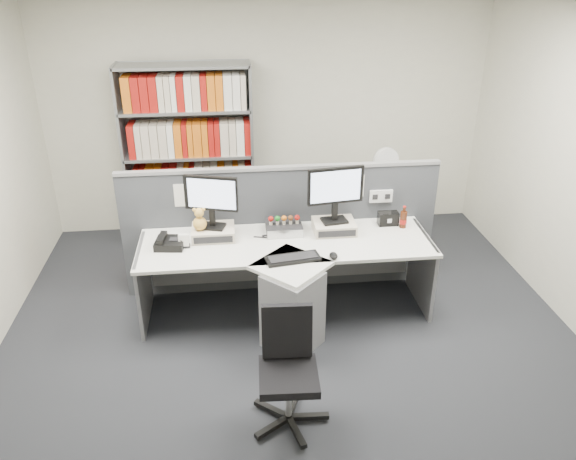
{
  "coord_description": "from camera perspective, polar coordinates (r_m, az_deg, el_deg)",
  "views": [
    {
      "loc": [
        -0.47,
        -3.62,
        3.04
      ],
      "look_at": [
        0.0,
        0.65,
        0.92
      ],
      "focal_mm": 35.36,
      "sensor_mm": 36.0,
      "label": 1
    }
  ],
  "objects": [
    {
      "name": "cola_bottle",
      "position": [
        5.36,
        11.52,
        1.05
      ],
      "size": [
        0.07,
        0.07,
        0.21
      ],
      "color": "#3F190A",
      "rests_on": "desk"
    },
    {
      "name": "desk_fan",
      "position": [
        6.2,
        9.77,
        6.63
      ],
      "size": [
        0.28,
        0.17,
        0.47
      ],
      "color": "white",
      "rests_on": "filing_cabinet"
    },
    {
      "name": "filing_cabinet",
      "position": [
        6.44,
        9.34,
        1.24
      ],
      "size": [
        0.45,
        0.61,
        0.7
      ],
      "color": "gray",
      "rests_on": "ground"
    },
    {
      "name": "partition",
      "position": [
        5.44,
        -0.65,
        0.21
      ],
      "size": [
        3.0,
        0.08,
        1.27
      ],
      "color": "#404248",
      "rests_on": "ground"
    },
    {
      "name": "desktop_pc",
      "position": [
        5.19,
        -0.42,
        0.25
      ],
      "size": [
        0.32,
        0.29,
        0.09
      ],
      "color": "black",
      "rests_on": "desk"
    },
    {
      "name": "mouse",
      "position": [
        4.78,
        4.6,
        -2.58
      ],
      "size": [
        0.07,
        0.11,
        0.04
      ],
      "primitive_type": "ellipsoid",
      "color": "black",
      "rests_on": "desk"
    },
    {
      "name": "desk_calendar",
      "position": [
        5.0,
        -10.43,
        -1.16
      ],
      "size": [
        0.1,
        0.08,
        0.12
      ],
      "color": "black",
      "rests_on": "desk"
    },
    {
      "name": "desk",
      "position": [
        4.96,
        0.07,
        -5.09
      ],
      "size": [
        2.6,
        1.2,
        0.72
      ],
      "color": "white",
      "rests_on": "ground"
    },
    {
      "name": "keyboard",
      "position": [
        4.73,
        0.49,
        -2.87
      ],
      "size": [
        0.48,
        0.24,
        0.03
      ],
      "color": "black",
      "rests_on": "desk"
    },
    {
      "name": "room_shell",
      "position": [
        3.85,
        1.07,
        7.38
      ],
      "size": [
        5.04,
        5.54,
        2.72
      ],
      "color": "beige",
      "rests_on": "ground"
    },
    {
      "name": "office_chair",
      "position": [
        4.04,
        -0.0,
        -13.43
      ],
      "size": [
        0.55,
        0.57,
        0.85
      ],
      "color": "silver",
      "rests_on": "ground"
    },
    {
      "name": "figurines",
      "position": [
        5.13,
        -0.4,
        1.11
      ],
      "size": [
        0.29,
        0.05,
        0.09
      ],
      "color": "beige",
      "rests_on": "desktop_pc"
    },
    {
      "name": "monitor_right",
      "position": [
        5.06,
        4.8,
        4.03
      ],
      "size": [
        0.51,
        0.19,
        0.52
      ],
      "color": "black",
      "rests_on": "monitor_riser_right"
    },
    {
      "name": "monitor_left",
      "position": [
        4.99,
        -7.74,
        3.26
      ],
      "size": [
        0.47,
        0.21,
        0.49
      ],
      "color": "black",
      "rests_on": "monitor_riser_left"
    },
    {
      "name": "ground",
      "position": [
        4.75,
        0.89,
        -13.53
      ],
      "size": [
        5.5,
        5.5,
        0.0
      ],
      "primitive_type": "plane",
      "color": "#2A2C32",
      "rests_on": "ground"
    },
    {
      "name": "desk_phone",
      "position": [
        5.03,
        -11.84,
        -1.25
      ],
      "size": [
        0.27,
        0.25,
        0.11
      ],
      "color": "black",
      "rests_on": "desk"
    },
    {
      "name": "monitor_riser_right",
      "position": [
        5.21,
        4.66,
        0.35
      ],
      "size": [
        0.38,
        0.31,
        0.1
      ],
      "color": "beige",
      "rests_on": "desk"
    },
    {
      "name": "shelving_unit",
      "position": [
        6.42,
        -9.87,
        7.12
      ],
      "size": [
        1.41,
        0.4,
        2.0
      ],
      "color": "gray",
      "rests_on": "ground"
    },
    {
      "name": "monitor_riser_left",
      "position": [
        5.13,
        -7.52,
        -0.24
      ],
      "size": [
        0.38,
        0.31,
        0.1
      ],
      "color": "beige",
      "rests_on": "desk"
    },
    {
      "name": "plush_toy",
      "position": [
        5.04,
        -8.88,
        0.95
      ],
      "size": [
        0.12,
        0.12,
        0.21
      ],
      "color": "gold",
      "rests_on": "monitor_riser_left"
    },
    {
      "name": "speaker",
      "position": [
        5.4,
        10.03,
        1.15
      ],
      "size": [
        0.19,
        0.1,
        0.12
      ],
      "primitive_type": "cube",
      "color": "black",
      "rests_on": "desk"
    }
  ]
}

